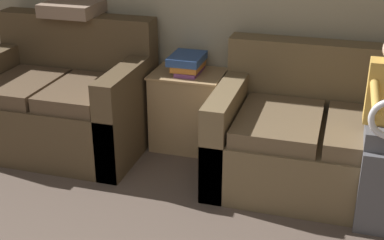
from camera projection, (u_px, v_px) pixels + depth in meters
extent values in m
cube|color=brown|center=(364.00, 162.00, 3.63)|extent=(2.07, 0.99, 0.42)
cube|color=brown|center=(373.00, 80.00, 3.78)|extent=(2.07, 0.20, 0.50)
cube|color=brown|center=(228.00, 129.00, 3.82)|extent=(0.16, 0.99, 0.67)
cube|color=brown|center=(279.00, 123.00, 3.58)|extent=(0.55, 0.75, 0.11)
cube|color=brown|center=(370.00, 133.00, 3.43)|extent=(0.55, 0.75, 0.11)
cube|color=brown|center=(62.00, 120.00, 4.22)|extent=(1.31, 0.91, 0.47)
cube|color=brown|center=(78.00, 47.00, 4.33)|extent=(1.31, 0.20, 0.53)
cube|color=brown|center=(129.00, 112.00, 4.02)|extent=(0.16, 0.91, 0.73)
cube|color=brown|center=(23.00, 86.00, 4.08)|extent=(0.47, 0.67, 0.11)
cube|color=brown|center=(82.00, 93.00, 3.96)|extent=(0.47, 0.67, 0.11)
cube|color=#56565B|center=(378.00, 194.00, 3.15)|extent=(0.23, 0.10, 0.53)
cylinder|color=gold|center=(375.00, 94.00, 3.00)|extent=(0.09, 0.30, 0.22)
cube|color=tan|center=(188.00, 110.00, 4.21)|extent=(0.53, 0.40, 0.62)
cube|color=tan|center=(188.00, 74.00, 4.09)|extent=(0.55, 0.42, 0.02)
cube|color=#7A4284|center=(190.00, 71.00, 4.08)|extent=(0.16, 0.29, 0.03)
cube|color=orange|center=(188.00, 65.00, 4.07)|extent=(0.20, 0.29, 0.05)
cube|color=#33569E|center=(187.00, 59.00, 4.05)|extent=(0.24, 0.32, 0.06)
cube|color=gray|center=(73.00, 8.00, 4.21)|extent=(0.42, 0.42, 0.10)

